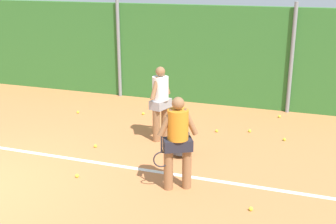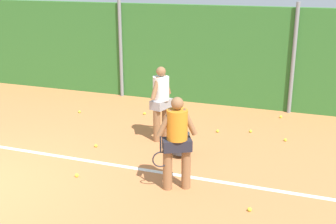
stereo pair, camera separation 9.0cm
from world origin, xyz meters
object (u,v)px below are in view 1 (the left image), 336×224
at_px(tennis_ball_0, 143,114).
at_px(tennis_ball_3, 279,116).
at_px(tennis_ball_2, 217,131).
at_px(tennis_ball_6, 77,176).
at_px(player_midcourt, 161,99).
at_px(tennis_ball_9, 95,146).
at_px(tennis_ball_7, 250,131).
at_px(tennis_ball_8, 251,209).
at_px(player_foreground_near, 178,139).
at_px(ball_hopper, 180,143).
at_px(tennis_ball_4, 284,139).
at_px(tennis_ball_1, 78,112).

distance_m(tennis_ball_0, tennis_ball_3, 3.50).
relative_size(tennis_ball_2, tennis_ball_6, 1.00).
height_order(player_midcourt, tennis_ball_9, player_midcourt).
height_order(tennis_ball_2, tennis_ball_7, same).
height_order(tennis_ball_0, tennis_ball_8, same).
xyz_separation_m(tennis_ball_0, tennis_ball_3, (3.38, 0.92, 0.00)).
relative_size(player_foreground_near, tennis_ball_2, 24.70).
relative_size(player_midcourt, tennis_ball_7, 24.82).
bearing_deg(tennis_ball_9, ball_hopper, 4.70).
height_order(tennis_ball_6, tennis_ball_8, same).
relative_size(tennis_ball_0, tennis_ball_4, 1.00).
bearing_deg(tennis_ball_0, tennis_ball_7, -7.91).
relative_size(tennis_ball_2, tennis_ball_9, 1.00).
height_order(ball_hopper, tennis_ball_1, ball_hopper).
relative_size(player_foreground_near, tennis_ball_3, 24.70).
relative_size(player_midcourt, tennis_ball_3, 24.82).
height_order(player_foreground_near, tennis_ball_1, player_foreground_near).
distance_m(player_foreground_near, tennis_ball_3, 4.74).
xyz_separation_m(tennis_ball_1, tennis_ball_4, (5.31, -0.23, 0.00)).
distance_m(tennis_ball_0, tennis_ball_9, 2.39).
distance_m(player_midcourt, tennis_ball_1, 3.01).
height_order(tennis_ball_7, tennis_ball_8, same).
relative_size(player_foreground_near, tennis_ball_9, 24.70).
height_order(player_foreground_near, tennis_ball_4, player_foreground_near).
distance_m(player_foreground_near, tennis_ball_9, 2.64).
bearing_deg(player_midcourt, player_foreground_near, -137.41).
bearing_deg(ball_hopper, tennis_ball_6, -134.30).
bearing_deg(ball_hopper, tennis_ball_4, 39.05).
bearing_deg(tennis_ball_7, tennis_ball_6, -127.62).
bearing_deg(tennis_ball_7, player_foreground_near, -103.38).
height_order(tennis_ball_0, tennis_ball_2, same).
height_order(tennis_ball_0, tennis_ball_6, same).
xyz_separation_m(tennis_ball_3, tennis_ball_8, (0.01, -4.80, 0.00)).
relative_size(tennis_ball_7, tennis_ball_9, 1.00).
distance_m(player_midcourt, tennis_ball_7, 2.28).
relative_size(tennis_ball_4, tennis_ball_9, 1.00).
relative_size(tennis_ball_1, tennis_ball_8, 1.00).
xyz_separation_m(ball_hopper, tennis_ball_8, (1.67, -1.65, -0.26)).
xyz_separation_m(tennis_ball_2, tennis_ball_6, (-1.87, -3.12, 0.00)).
bearing_deg(ball_hopper, tennis_ball_2, 76.50).
relative_size(player_foreground_near, tennis_ball_4, 24.70).
bearing_deg(tennis_ball_9, tennis_ball_4, 24.41).
distance_m(ball_hopper, tennis_ball_2, 1.66).
xyz_separation_m(player_midcourt, tennis_ball_2, (1.09, 0.82, -0.88)).
height_order(player_foreground_near, tennis_ball_9, player_foreground_near).
bearing_deg(tennis_ball_0, tennis_ball_9, -92.91).
distance_m(player_foreground_near, tennis_ball_2, 3.04).
xyz_separation_m(tennis_ball_1, tennis_ball_2, (3.78, -0.19, 0.00)).
relative_size(tennis_ball_2, tennis_ball_8, 1.00).
height_order(player_midcourt, tennis_ball_2, player_midcourt).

